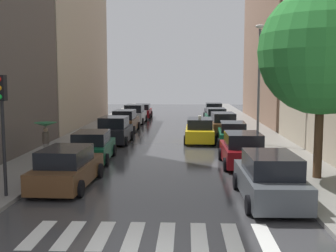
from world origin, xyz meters
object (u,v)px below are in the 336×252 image
Objects in this scene: parked_car_left_sixth at (142,111)px; traffic_light_left_corner at (2,108)px; parked_car_left_nearest at (67,168)px; parked_car_right_nearest at (270,179)px; parked_car_right_third at (232,134)px; street_tree_right at (322,51)px; parked_car_left_second at (92,147)px; parked_car_right_fourth at (223,124)px; parked_car_right_fifth at (216,117)px; pedestrian_foreground at (46,131)px; lamp_post_right at (259,77)px; parked_car_left_fourth at (125,122)px; parked_car_left_fifth at (135,114)px; parked_car_right_sixth at (213,112)px; parked_car_right_second at (242,150)px; parked_car_left_third at (114,131)px; taxi_midroad at (200,131)px.

parked_car_left_sixth is 1.03× the size of traffic_light_left_corner.
parked_car_right_nearest reaches higher than parked_car_left_nearest.
parked_car_right_third is 0.97× the size of traffic_light_left_corner.
parked_car_left_second is at bearing 159.89° from street_tree_right.
parked_car_left_nearest reaches higher than parked_car_left_sixth.
parked_car_right_third is 0.92× the size of parked_car_right_fourth.
parked_car_left_sixth is 10.40m from parked_car_right_fifth.
lamp_post_right reaches higher than pedestrian_foreground.
lamp_post_right is (1.72, -5.66, 3.64)m from parked_car_right_fourth.
parked_car_left_fourth is 6.49m from parked_car_left_fifth.
parked_car_left_fifth reaches higher than parked_car_left_nearest.
street_tree_right is at bearing -80.21° from parked_car_left_nearest.
parked_car_right_sixth is at bearing 72.55° from traffic_light_left_corner.
lamp_post_right reaches higher than parked_car_left_fifth.
pedestrian_foreground is at bearing 155.59° from parked_car_right_sixth.
parked_car_right_second reaches higher than parked_car_right_fifth.
parked_car_right_fourth is at bearing 4.36° from parked_car_right_third.
parked_car_left_fourth is 12.99m from parked_car_right_sixth.
parked_car_right_fourth is at bearing -179.95° from parked_car_right_sixth.
street_tree_right is (2.68, -26.29, 4.62)m from parked_car_right_sixth.
parked_car_right_fourth is at bearing -0.53° from parked_car_right_nearest.
parked_car_right_nearest is at bearing -97.61° from lamp_post_right.
parked_car_left_nearest is 5.98m from pedestrian_foreground.
traffic_light_left_corner is (-1.66, -31.08, 2.55)m from parked_car_left_sixth.
parked_car_right_third is at bearing -128.21° from parked_car_left_fourth.
parked_car_left_second is 0.98× the size of parked_car_left_sixth.
pedestrian_foreground is 0.25× the size of lamp_post_right.
traffic_light_left_corner reaches higher than parked_car_left_fourth.
street_tree_right reaches higher than parked_car_right_nearest.
parked_car_left_third is (-0.04, 11.34, 0.07)m from parked_car_left_nearest.
parked_car_right_nearest is 6.14m from street_tree_right.
parked_car_right_sixth is (0.07, 23.29, 0.04)m from parked_car_right_second.
parked_car_left_third is at bearing -178.31° from parked_car_left_fifth.
taxi_midroad reaches higher than parked_car_right_fourth.
parked_car_right_fourth is at bearing -179.89° from parked_car_right_fifth.
parked_car_left_fourth is 10.31m from parked_car_right_third.
parked_car_right_fourth is at bearing 100.49° from street_tree_right.
parked_car_right_second is (7.56, 4.41, 0.02)m from parked_car_left_nearest.
parked_car_left_fifth is 25.91m from traffic_light_left_corner.
parked_car_left_nearest is 13.30m from parked_car_right_third.
parked_car_left_third is 0.97× the size of parked_car_right_fifth.
parked_car_right_third is 10.80m from street_tree_right.
taxi_midroad is 16.12m from traffic_light_left_corner.
parked_car_left_fifth is at bearing 1.73° from parked_car_left_third.
parked_car_left_sixth is at bearing -2.49° from parked_car_left_second.
parked_car_left_second is 9.68m from parked_car_right_third.
parked_car_right_third is 1.03× the size of parked_car_right_sixth.
parked_car_left_sixth is 25.89m from parked_car_right_second.
parked_car_left_nearest is 11.35m from parked_car_left_third.
street_tree_right is at bearing -83.70° from lamp_post_right.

